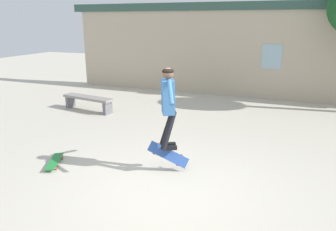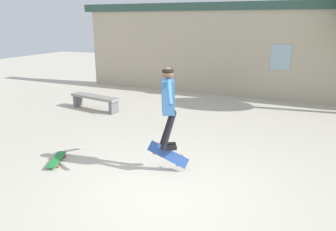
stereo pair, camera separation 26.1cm
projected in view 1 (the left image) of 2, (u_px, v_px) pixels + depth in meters
The scene contains 6 objects.
ground_plane at pixel (169, 187), 5.87m from camera, with size 40.00×40.00×0.00m, color beige.
building_backdrop at pixel (246, 49), 12.38m from camera, with size 15.01×0.52×4.54m.
park_bench at pixel (88, 100), 10.71m from camera, with size 1.92×0.69×0.48m.
skater at pixel (168, 101), 6.08m from camera, with size 0.63×1.08×1.56m.
skateboard_flipping at pixel (168, 155), 6.36m from camera, with size 0.74×0.42×0.58m.
skateboard_resting at pixel (54, 161), 6.76m from camera, with size 0.53×0.83×0.08m.
Camera 1 is at (1.94, -4.91, 2.87)m, focal length 35.00 mm.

